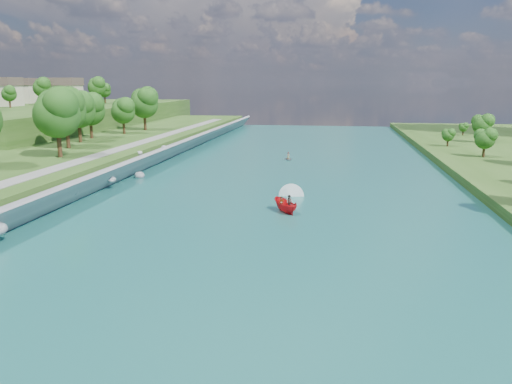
# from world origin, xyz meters

# --- Properties ---
(ground) EXTENTS (260.00, 260.00, 0.00)m
(ground) POSITION_xyz_m (0.00, 0.00, 0.00)
(ground) COLOR #2D5119
(ground) RESTS_ON ground
(river_water) EXTENTS (55.00, 240.00, 0.10)m
(river_water) POSITION_xyz_m (0.00, 20.00, 0.05)
(river_water) COLOR #165157
(river_water) RESTS_ON ground
(ridge_west) EXTENTS (60.00, 120.00, 9.00)m
(ridge_west) POSITION_xyz_m (-82.50, 95.00, 4.50)
(ridge_west) COLOR #2D5119
(ridge_west) RESTS_ON ground
(riprap_bank) EXTENTS (4.05, 236.00, 4.06)m
(riprap_bank) POSITION_xyz_m (-25.84, 19.21, 1.80)
(riprap_bank) COLOR slate
(riprap_bank) RESTS_ON ground
(riverside_path) EXTENTS (3.00, 200.00, 0.10)m
(riverside_path) POSITION_xyz_m (-32.50, 20.00, 3.55)
(riverside_path) COLOR gray
(riverside_path) RESTS_ON berm_west
(ridge_houses) EXTENTS (29.50, 29.50, 8.40)m
(ridge_houses) POSITION_xyz_m (-88.67, 100.00, 13.31)
(ridge_houses) COLOR beige
(ridge_houses) RESTS_ON ridge_west
(trees_ridge) EXTENTS (17.99, 53.74, 10.33)m
(trees_ridge) POSITION_xyz_m (-77.22, 93.35, 13.77)
(trees_ridge) COLOR #254512
(trees_ridge) RESTS_ON ridge_west
(motorboat) EXTENTS (3.98, 19.21, 2.05)m
(motorboat) POSITION_xyz_m (1.92, 12.09, 0.89)
(motorboat) COLOR red
(motorboat) RESTS_ON river_water
(raft) EXTENTS (2.51, 3.05, 1.59)m
(raft) POSITION_xyz_m (-1.71, 53.77, 0.45)
(raft) COLOR #95979E
(raft) RESTS_ON river_water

